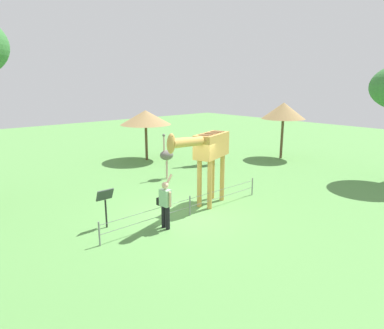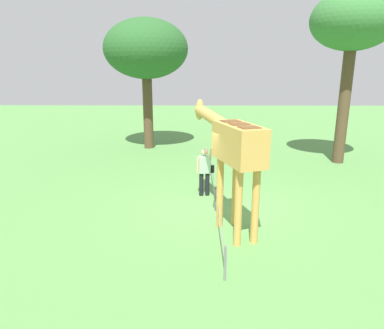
{
  "view_description": "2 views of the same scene",
  "coord_description": "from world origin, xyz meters",
  "px_view_note": "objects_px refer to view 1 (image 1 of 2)",
  "views": [
    {
      "loc": [
        7.53,
        8.87,
        4.67
      ],
      "look_at": [
        -0.84,
        -0.62,
        1.61
      ],
      "focal_mm": 31.89,
      "sensor_mm": 36.0,
      "label": 1
    },
    {
      "loc": [
        -9.58,
        0.8,
        4.05
      ],
      "look_at": [
        -0.52,
        0.9,
        1.55
      ],
      "focal_mm": 32.84,
      "sensor_mm": 36.0,
      "label": 2
    }
  ],
  "objects_px": {
    "shade_hut_far": "(146,118)",
    "info_sign": "(105,200)",
    "giraffe": "(208,150)",
    "zebra": "(204,145)",
    "visitor": "(165,202)",
    "ostrich": "(167,155)",
    "shade_hut_near": "(284,111)"
  },
  "relations": [
    {
      "from": "shade_hut_far",
      "to": "info_sign",
      "type": "height_order",
      "value": "shade_hut_far"
    },
    {
      "from": "giraffe",
      "to": "zebra",
      "type": "height_order",
      "value": "giraffe"
    },
    {
      "from": "zebra",
      "to": "ostrich",
      "type": "height_order",
      "value": "ostrich"
    },
    {
      "from": "visitor",
      "to": "zebra",
      "type": "xyz_separation_m",
      "value": [
        -6.97,
        -5.54,
        0.26
      ]
    },
    {
      "from": "shade_hut_near",
      "to": "ostrich",
      "type": "bearing_deg",
      "value": -7.15
    },
    {
      "from": "visitor",
      "to": "shade_hut_far",
      "type": "height_order",
      "value": "shade_hut_far"
    },
    {
      "from": "zebra",
      "to": "info_sign",
      "type": "xyz_separation_m",
      "value": [
        8.4,
        4.2,
        -0.21
      ]
    },
    {
      "from": "ostrich",
      "to": "shade_hut_near",
      "type": "relative_size",
      "value": 0.65
    },
    {
      "from": "visitor",
      "to": "shade_hut_near",
      "type": "relative_size",
      "value": 0.5
    },
    {
      "from": "visitor",
      "to": "info_sign",
      "type": "relative_size",
      "value": 1.31
    },
    {
      "from": "visitor",
      "to": "ostrich",
      "type": "relative_size",
      "value": 0.77
    },
    {
      "from": "zebra",
      "to": "info_sign",
      "type": "relative_size",
      "value": 1.31
    },
    {
      "from": "shade_hut_near",
      "to": "zebra",
      "type": "bearing_deg",
      "value": -20.49
    },
    {
      "from": "ostrich",
      "to": "shade_hut_near",
      "type": "xyz_separation_m",
      "value": [
        -8.24,
        1.03,
        1.78
      ]
    },
    {
      "from": "giraffe",
      "to": "zebra",
      "type": "relative_size",
      "value": 2.18
    },
    {
      "from": "shade_hut_near",
      "to": "shade_hut_far",
      "type": "bearing_deg",
      "value": -37.93
    },
    {
      "from": "shade_hut_far",
      "to": "info_sign",
      "type": "distance_m",
      "value": 10.2
    },
    {
      "from": "zebra",
      "to": "shade_hut_near",
      "type": "relative_size",
      "value": 0.5
    },
    {
      "from": "info_sign",
      "to": "shade_hut_near",
      "type": "bearing_deg",
      "value": -169.95
    },
    {
      "from": "visitor",
      "to": "ostrich",
      "type": "distance_m",
      "value": 5.98
    },
    {
      "from": "visitor",
      "to": "shade_hut_far",
      "type": "relative_size",
      "value": 0.57
    },
    {
      "from": "shade_hut_near",
      "to": "shade_hut_far",
      "type": "height_order",
      "value": "shade_hut_near"
    },
    {
      "from": "shade_hut_near",
      "to": "shade_hut_far",
      "type": "xyz_separation_m",
      "value": [
        6.64,
        -5.17,
        -0.36
      ]
    },
    {
      "from": "giraffe",
      "to": "info_sign",
      "type": "xyz_separation_m",
      "value": [
        3.89,
        -0.73,
        -1.25
      ]
    },
    {
      "from": "giraffe",
      "to": "info_sign",
      "type": "distance_m",
      "value": 4.15
    },
    {
      "from": "visitor",
      "to": "zebra",
      "type": "relative_size",
      "value": 1.0
    },
    {
      "from": "shade_hut_near",
      "to": "giraffe",
      "type": "bearing_deg",
      "value": 18.15
    },
    {
      "from": "zebra",
      "to": "info_sign",
      "type": "distance_m",
      "value": 9.39
    },
    {
      "from": "shade_hut_near",
      "to": "visitor",
      "type": "bearing_deg",
      "value": 17.28
    },
    {
      "from": "giraffe",
      "to": "shade_hut_far",
      "type": "bearing_deg",
      "value": -108.6
    },
    {
      "from": "shade_hut_far",
      "to": "ostrich",
      "type": "bearing_deg",
      "value": 68.87
    },
    {
      "from": "giraffe",
      "to": "ostrich",
      "type": "bearing_deg",
      "value": -105.98
    }
  ]
}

